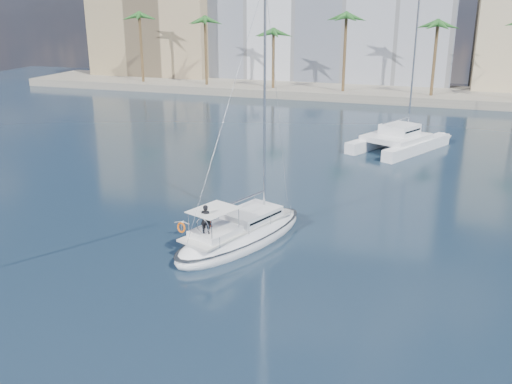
% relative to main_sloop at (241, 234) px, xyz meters
% --- Properties ---
extents(ground, '(160.00, 160.00, 0.00)m').
position_rel_main_sloop_xyz_m(ground, '(2.71, -2.30, -0.51)').
color(ground, black).
rests_on(ground, ground).
extents(quay, '(120.00, 14.00, 1.20)m').
position_rel_main_sloop_xyz_m(quay, '(2.71, 58.70, 0.09)').
color(quay, gray).
rests_on(quay, ground).
extents(building_modern, '(42.00, 16.00, 28.00)m').
position_rel_main_sloop_xyz_m(building_modern, '(-9.29, 70.70, 13.49)').
color(building_modern, silver).
rests_on(building_modern, ground).
extents(building_tan_left, '(22.00, 14.00, 22.00)m').
position_rel_main_sloop_xyz_m(building_tan_left, '(-39.29, 66.70, 10.49)').
color(building_tan_left, tan).
rests_on(building_tan_left, ground).
extents(palm_left, '(3.60, 3.60, 12.30)m').
position_rel_main_sloop_xyz_m(palm_left, '(-31.29, 54.70, 9.77)').
color(palm_left, brown).
rests_on(palm_left, ground).
extents(palm_centre, '(3.60, 3.60, 12.30)m').
position_rel_main_sloop_xyz_m(palm_centre, '(2.71, 54.70, 9.77)').
color(palm_centre, brown).
rests_on(palm_centre, ground).
extents(main_sloop, '(7.10, 11.26, 15.97)m').
position_rel_main_sloop_xyz_m(main_sloop, '(0.00, 0.00, 0.00)').
color(main_sloop, white).
rests_on(main_sloop, ground).
extents(catamaran, '(9.58, 11.92, 15.72)m').
position_rel_main_sloop_xyz_m(catamaran, '(7.09, 26.48, 0.60)').
color(catamaran, white).
rests_on(catamaran, ground).
extents(seagull, '(1.02, 0.44, 0.19)m').
position_rel_main_sloop_xyz_m(seagull, '(-3.72, -0.45, 0.46)').
color(seagull, silver).
rests_on(seagull, ground).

